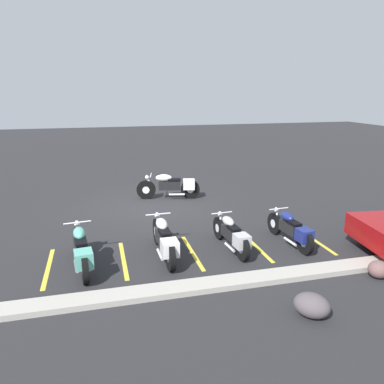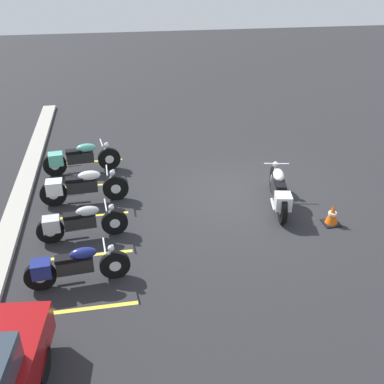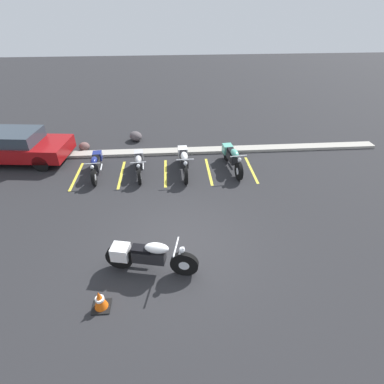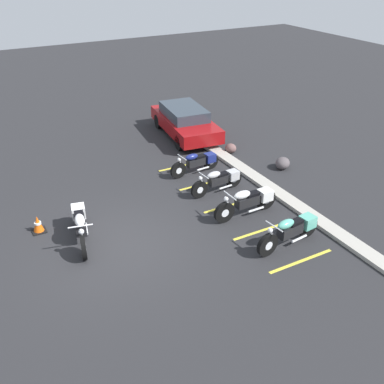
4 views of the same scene
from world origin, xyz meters
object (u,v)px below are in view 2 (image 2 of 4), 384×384
parked_bike_3 (78,158)px  traffic_cone (332,215)px  motorcycle_white_featured (279,191)px  parked_bike_0 (72,266)px  parked_bike_1 (78,223)px  parked_bike_2 (80,187)px

parked_bike_3 → traffic_cone: size_ratio=4.38×
parked_bike_3 → traffic_cone: bearing=-40.1°
motorcycle_white_featured → parked_bike_0: bearing=125.5°
parked_bike_1 → parked_bike_3: parked_bike_3 is taller
motorcycle_white_featured → parked_bike_2: bearing=88.8°
parked_bike_0 → traffic_cone: parked_bike_0 is taller
parked_bike_2 → parked_bike_3: bearing=92.4°
parked_bike_2 → parked_bike_3: (1.90, 0.12, -0.00)m
parked_bike_2 → traffic_cone: size_ratio=4.40×
motorcycle_white_featured → parked_bike_2: size_ratio=1.02×
parked_bike_0 → parked_bike_1: 1.63m
parked_bike_2 → parked_bike_0: bearing=-91.8°
parked_bike_0 → parked_bike_2: (3.35, -0.03, 0.05)m
parked_bike_2 → parked_bike_3: size_ratio=1.00×
parked_bike_0 → traffic_cone: bearing=6.9°
parked_bike_1 → parked_bike_3: 3.63m
motorcycle_white_featured → traffic_cone: size_ratio=4.49×
parked_bike_0 → parked_bike_3: size_ratio=0.90×
parked_bike_2 → parked_bike_1: bearing=-90.9°
motorcycle_white_featured → parked_bike_1: bearing=108.4°
parked_bike_3 → parked_bike_0: bearing=-95.4°
traffic_cone → parked_bike_2: bearing=70.2°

